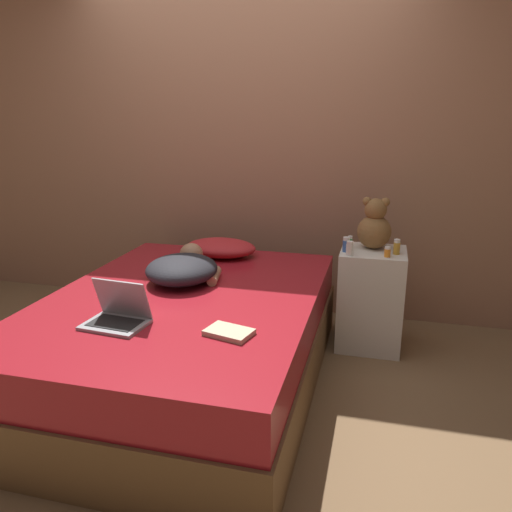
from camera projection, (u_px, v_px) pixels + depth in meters
name	position (u px, v px, depth m)	size (l,w,h in m)	color
ground_plane	(187.00, 381.00, 2.95)	(12.00, 12.00, 0.00)	brown
wall_back	(245.00, 144.00, 3.80)	(8.00, 0.06, 2.60)	#996B51
bed	(186.00, 340.00, 2.87)	(1.49, 2.04, 0.55)	brown
nightstand	(370.00, 299.00, 3.33)	(0.42, 0.40, 0.67)	silver
pillow	(221.00, 248.00, 3.52)	(0.51, 0.35, 0.12)	red
person_lying	(184.00, 268.00, 3.03)	(0.51, 0.67, 0.16)	black
laptop	(118.00, 314.00, 2.40)	(0.31, 0.24, 0.22)	#9E9EA3
teddy_bear	(374.00, 226.00, 3.25)	(0.22, 0.22, 0.34)	brown
bottle_orange	(387.00, 252.00, 3.09)	(0.04, 0.04, 0.07)	orange
bottle_blue	(346.00, 245.00, 3.20)	(0.05, 0.05, 0.10)	#3866B2
bottle_amber	(397.00, 247.00, 3.14)	(0.04, 0.04, 0.10)	gold
bottle_green	(350.00, 242.00, 3.30)	(0.03, 0.03, 0.08)	#3D8E4C
bottle_white	(350.00, 249.00, 3.11)	(0.05, 0.05, 0.09)	white
book	(229.00, 332.00, 2.29)	(0.24, 0.19, 0.02)	#C6B793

